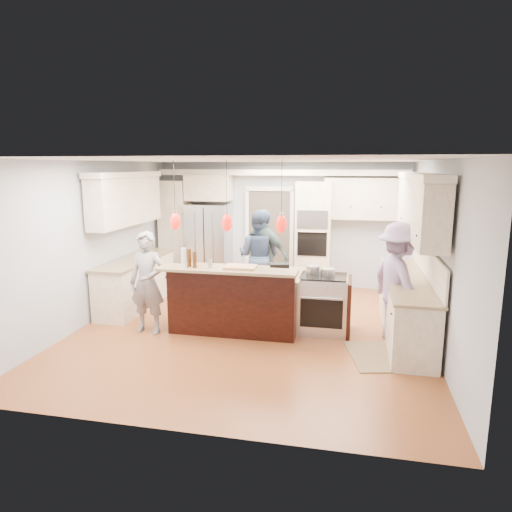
{
  "coord_description": "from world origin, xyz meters",
  "views": [
    {
      "loc": [
        1.53,
        -6.89,
        2.61
      ],
      "look_at": [
        0.0,
        0.35,
        1.15
      ],
      "focal_mm": 32.0,
      "sensor_mm": 36.0,
      "label": 1
    }
  ],
  "objects_px": {
    "person_bar_end": "(147,283)",
    "person_far_left": "(259,256)",
    "refrigerator": "(209,245)",
    "kitchen_island": "(238,298)",
    "island_range": "(325,304)"
  },
  "relations": [
    {
      "from": "refrigerator",
      "to": "kitchen_island",
      "type": "height_order",
      "value": "refrigerator"
    },
    {
      "from": "kitchen_island",
      "to": "person_bar_end",
      "type": "distance_m",
      "value": 1.47
    },
    {
      "from": "island_range",
      "to": "person_bar_end",
      "type": "bearing_deg",
      "value": -167.67
    },
    {
      "from": "refrigerator",
      "to": "island_range",
      "type": "xyz_separation_m",
      "value": [
        2.71,
        -2.49,
        -0.44
      ]
    },
    {
      "from": "kitchen_island",
      "to": "person_far_left",
      "type": "height_order",
      "value": "person_far_left"
    },
    {
      "from": "person_bar_end",
      "to": "person_far_left",
      "type": "relative_size",
      "value": 0.91
    },
    {
      "from": "person_bar_end",
      "to": "island_range",
      "type": "bearing_deg",
      "value": 17.35
    },
    {
      "from": "refrigerator",
      "to": "island_range",
      "type": "height_order",
      "value": "refrigerator"
    },
    {
      "from": "refrigerator",
      "to": "island_range",
      "type": "distance_m",
      "value": 3.71
    },
    {
      "from": "kitchen_island",
      "to": "island_range",
      "type": "xyz_separation_m",
      "value": [
        1.41,
        0.08,
        -0.03
      ]
    },
    {
      "from": "kitchen_island",
      "to": "person_far_left",
      "type": "xyz_separation_m",
      "value": [
        0.04,
        1.53,
        0.41
      ]
    },
    {
      "from": "refrigerator",
      "to": "person_bar_end",
      "type": "distance_m",
      "value": 3.09
    },
    {
      "from": "person_far_left",
      "to": "refrigerator",
      "type": "bearing_deg",
      "value": -25.46
    },
    {
      "from": "kitchen_island",
      "to": "island_range",
      "type": "height_order",
      "value": "kitchen_island"
    },
    {
      "from": "kitchen_island",
      "to": "island_range",
      "type": "bearing_deg",
      "value": 3.11
    }
  ]
}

